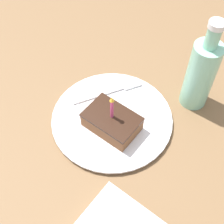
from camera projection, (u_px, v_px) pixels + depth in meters
The scene contains 5 objects.
ground_plane at pixel (110, 137), 0.72m from camera, with size 2.40×2.40×0.04m.
plate at pixel (112, 119), 0.72m from camera, with size 0.28×0.28×0.01m.
cake_slice at pixel (112, 122), 0.68m from camera, with size 0.08×0.12×0.10m.
fork at pixel (112, 90), 0.76m from camera, with size 0.16×0.10×0.00m.
bottle at pixel (201, 74), 0.68m from camera, with size 0.06×0.06×0.23m.
Camera 1 is at (0.30, 0.24, 0.59)m, focal length 50.00 mm.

